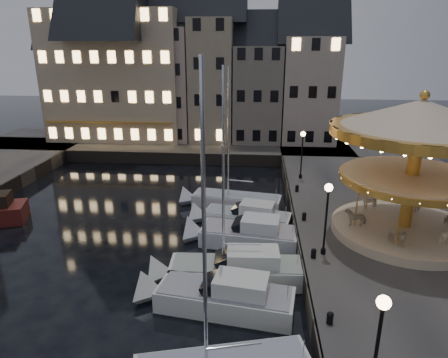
# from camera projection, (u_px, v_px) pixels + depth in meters

# --- Properties ---
(ground) EXTENTS (160.00, 160.00, 0.00)m
(ground) POSITION_uv_depth(u_px,v_px,m) (194.00, 277.00, 22.50)
(ground) COLOR black
(ground) RESTS_ON ground
(quay_east) EXTENTS (16.00, 56.00, 1.30)m
(quay_east) POSITION_uv_depth(u_px,v_px,m) (414.00, 230.00, 26.81)
(quay_east) COLOR #474442
(quay_east) RESTS_ON ground
(quay_north) EXTENTS (44.00, 12.00, 1.30)m
(quay_north) POSITION_uv_depth(u_px,v_px,m) (166.00, 145.00, 49.38)
(quay_north) COLOR #474442
(quay_north) RESTS_ON ground
(quaywall_e) EXTENTS (0.15, 44.00, 1.30)m
(quaywall_e) POSITION_uv_depth(u_px,v_px,m) (294.00, 225.00, 27.46)
(quaywall_e) COLOR #47423A
(quaywall_e) RESTS_ON ground
(quaywall_n) EXTENTS (48.00, 0.15, 1.30)m
(quaywall_n) POSITION_uv_depth(u_px,v_px,m) (171.00, 159.00, 43.55)
(quaywall_n) COLOR #47423A
(quaywall_n) RESTS_ON ground
(streetlamp_a) EXTENTS (0.44, 0.44, 4.17)m
(streetlamp_a) POSITION_uv_depth(u_px,v_px,m) (379.00, 337.00, 12.13)
(streetlamp_a) COLOR black
(streetlamp_a) RESTS_ON quay_east
(streetlamp_b) EXTENTS (0.44, 0.44, 4.17)m
(streetlamp_b) POSITION_uv_depth(u_px,v_px,m) (327.00, 209.00, 21.57)
(streetlamp_b) COLOR black
(streetlamp_b) RESTS_ON quay_east
(streetlamp_c) EXTENTS (0.44, 0.44, 4.17)m
(streetlamp_c) POSITION_uv_depth(u_px,v_px,m) (302.00, 148.00, 34.31)
(streetlamp_c) COLOR black
(streetlamp_c) RESTS_ON quay_east
(bollard_a) EXTENTS (0.30, 0.30, 0.57)m
(bollard_a) POSITION_uv_depth(u_px,v_px,m) (330.00, 317.00, 16.72)
(bollard_a) COLOR black
(bollard_a) RESTS_ON quay_east
(bollard_b) EXTENTS (0.30, 0.30, 0.57)m
(bollard_b) POSITION_uv_depth(u_px,v_px,m) (314.00, 253.00, 21.92)
(bollard_b) COLOR black
(bollard_b) RESTS_ON quay_east
(bollard_c) EXTENTS (0.30, 0.30, 0.57)m
(bollard_c) POSITION_uv_depth(u_px,v_px,m) (304.00, 216.00, 26.64)
(bollard_c) COLOR black
(bollard_c) RESTS_ON quay_east
(bollard_d) EXTENTS (0.30, 0.30, 0.57)m
(bollard_d) POSITION_uv_depth(u_px,v_px,m) (297.00, 188.00, 31.83)
(bollard_d) COLOR black
(bollard_d) RESTS_ON quay_east
(townhouse_na) EXTENTS (5.50, 8.00, 12.80)m
(townhouse_na) POSITION_uv_depth(u_px,v_px,m) (76.00, 84.00, 49.93)
(townhouse_na) COLOR tan
(townhouse_na) RESTS_ON quay_north
(townhouse_nb) EXTENTS (6.16, 8.00, 13.80)m
(townhouse_nb) POSITION_uv_depth(u_px,v_px,m) (118.00, 80.00, 49.33)
(townhouse_nb) COLOR gray
(townhouse_nb) RESTS_ON quay_north
(townhouse_nc) EXTENTS (6.82, 8.00, 14.80)m
(townhouse_nc) POSITION_uv_depth(u_px,v_px,m) (166.00, 76.00, 48.67)
(townhouse_nc) COLOR #B59E90
(townhouse_nc) RESTS_ON quay_north
(townhouse_nd) EXTENTS (5.50, 8.00, 15.80)m
(townhouse_nd) POSITION_uv_depth(u_px,v_px,m) (213.00, 72.00, 48.04)
(townhouse_nd) COLOR gray
(townhouse_nd) RESTS_ON quay_north
(townhouse_ne) EXTENTS (6.16, 8.00, 12.80)m
(townhouse_ne) POSITION_uv_depth(u_px,v_px,m) (258.00, 86.00, 48.07)
(townhouse_ne) COLOR slate
(townhouse_ne) RESTS_ON quay_north
(townhouse_nf) EXTENTS (6.82, 8.00, 13.80)m
(townhouse_nf) POSITION_uv_depth(u_px,v_px,m) (309.00, 82.00, 47.42)
(townhouse_nf) COLOR #AD9E90
(townhouse_nf) RESTS_ON quay_north
(hotel_corner) EXTENTS (17.60, 9.00, 16.80)m
(hotel_corner) POSITION_uv_depth(u_px,v_px,m) (118.00, 68.00, 48.84)
(hotel_corner) COLOR #C2AF91
(hotel_corner) RESTS_ON quay_north
(motorboat_b) EXTENTS (7.84, 3.29, 2.15)m
(motorboat_b) POSITION_uv_depth(u_px,v_px,m) (217.00, 297.00, 19.65)
(motorboat_b) COLOR silver
(motorboat_b) RESTS_ON ground
(motorboat_c) EXTENTS (8.43, 2.55, 11.18)m
(motorboat_c) POSITION_uv_depth(u_px,v_px,m) (229.00, 270.00, 21.93)
(motorboat_c) COLOR silver
(motorboat_c) RESTS_ON ground
(motorboat_d) EXTENTS (7.37, 3.22, 2.15)m
(motorboat_d) POSITION_uv_depth(u_px,v_px,m) (243.00, 235.00, 26.12)
(motorboat_d) COLOR silver
(motorboat_d) RESTS_ON ground
(motorboat_e) EXTENTS (7.21, 3.33, 2.15)m
(motorboat_e) POSITION_uv_depth(u_px,v_px,m) (241.00, 218.00, 28.58)
(motorboat_e) COLOR silver
(motorboat_e) RESTS_ON ground
(motorboat_f) EXTENTS (8.06, 3.28, 10.64)m
(motorboat_f) POSITION_uv_depth(u_px,v_px,m) (229.00, 201.00, 31.97)
(motorboat_f) COLOR silver
(motorboat_f) RESTS_ON ground
(carousel) EXTENTS (10.02, 10.02, 8.77)m
(carousel) POSITION_uv_depth(u_px,v_px,m) (418.00, 143.00, 22.97)
(carousel) COLOR #CBB38F
(carousel) RESTS_ON quay_east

